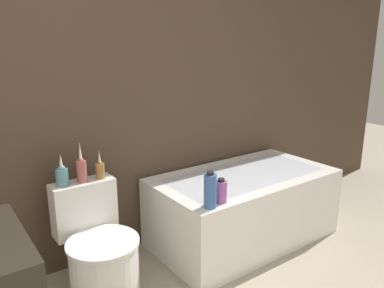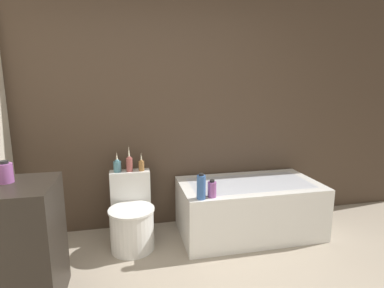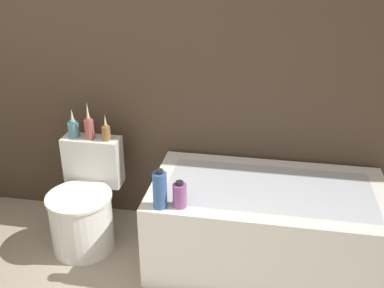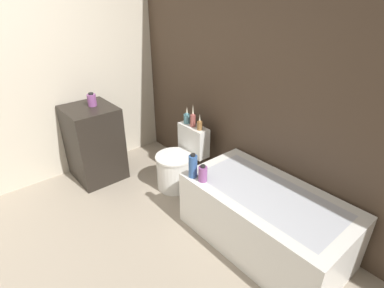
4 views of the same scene
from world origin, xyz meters
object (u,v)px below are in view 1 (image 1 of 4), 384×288
(vase_gold, at_px, (62,175))
(shampoo_bottle_short, at_px, (221,191))
(bathtub, at_px, (243,206))
(shampoo_bottle_tall, at_px, (210,191))
(vase_silver, at_px, (82,169))
(vase_bronze, at_px, (100,169))
(toilet, at_px, (100,255))

(vase_gold, distance_m, shampoo_bottle_short, 0.99)
(bathtub, distance_m, shampoo_bottle_tall, 0.78)
(vase_gold, height_order, vase_silver, vase_silver)
(shampoo_bottle_tall, bearing_deg, bathtub, 28.17)
(vase_gold, distance_m, vase_bronze, 0.24)
(vase_bronze, bearing_deg, shampoo_bottle_short, -39.15)
(vase_gold, bearing_deg, vase_silver, -5.02)
(bathtub, distance_m, shampoo_bottle_short, 0.67)
(vase_bronze, relative_size, shampoo_bottle_tall, 0.79)
(vase_gold, xyz_separation_m, vase_silver, (0.12, -0.01, 0.02))
(vase_bronze, relative_size, shampoo_bottle_short, 1.17)
(vase_gold, height_order, shampoo_bottle_short, vase_gold)
(toilet, distance_m, vase_bronze, 0.53)
(bathtub, height_order, vase_silver, vase_silver)
(bathtub, bearing_deg, vase_bronze, 170.04)
(vase_silver, bearing_deg, vase_bronze, -1.80)
(vase_gold, xyz_separation_m, shampoo_bottle_short, (0.84, -0.50, -0.14))
(vase_gold, bearing_deg, toilet, -61.43)
(shampoo_bottle_tall, xyz_separation_m, shampoo_bottle_short, (0.11, 0.02, -0.04))
(vase_bronze, bearing_deg, toilet, -120.21)
(bathtub, bearing_deg, vase_gold, 171.19)
(vase_gold, distance_m, vase_silver, 0.12)
(toilet, distance_m, shampoo_bottle_tall, 0.79)
(vase_bronze, bearing_deg, shampoo_bottle_tall, -46.09)
(shampoo_bottle_tall, bearing_deg, vase_silver, 139.85)
(shampoo_bottle_tall, bearing_deg, vase_bronze, 133.91)
(toilet, bearing_deg, shampoo_bottle_tall, -26.77)
(shampoo_bottle_short, bearing_deg, vase_silver, 145.60)
(shampoo_bottle_short, bearing_deg, vase_bronze, 140.85)
(vase_silver, height_order, shampoo_bottle_short, vase_silver)
(vase_silver, bearing_deg, shampoo_bottle_short, -34.40)
(bathtub, xyz_separation_m, vase_bronze, (-1.09, 0.19, 0.48))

